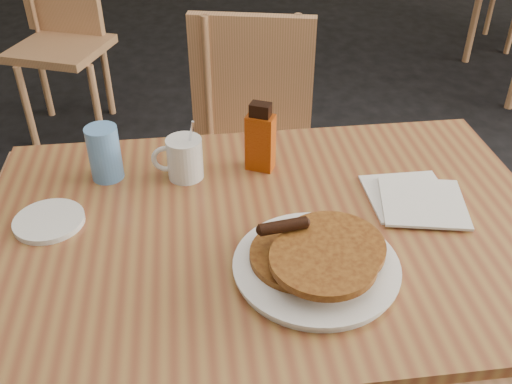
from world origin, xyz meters
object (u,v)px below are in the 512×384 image
(chair_main_far, at_px, (254,133))
(coffee_mug, at_px, (184,158))
(blue_tumbler, at_px, (104,153))
(chair_wall_extra, at_px, (60,22))
(syrup_bottle, at_px, (260,139))
(pancake_plate, at_px, (317,260))
(main_table, at_px, (269,242))

(chair_main_far, distance_m, coffee_mug, 0.65)
(blue_tumbler, bearing_deg, coffee_mug, -2.78)
(chair_wall_extra, bearing_deg, coffee_mug, -49.62)
(syrup_bottle, bearing_deg, blue_tumbler, -155.47)
(syrup_bottle, bearing_deg, chair_main_far, 110.14)
(chair_wall_extra, relative_size, coffee_mug, 6.04)
(pancake_plate, bearing_deg, coffee_mug, 127.69)
(chair_wall_extra, bearing_deg, pancake_plate, -46.77)
(pancake_plate, height_order, coffee_mug, coffee_mug)
(coffee_mug, distance_m, syrup_bottle, 0.18)
(syrup_bottle, xyz_separation_m, blue_tumbler, (-0.35, -0.02, -0.01))
(main_table, height_order, coffee_mug, coffee_mug)
(chair_main_far, xyz_separation_m, coffee_mug, (-0.19, -0.57, 0.26))
(coffee_mug, bearing_deg, blue_tumbler, 170.80)
(chair_main_far, height_order, syrup_bottle, syrup_bottle)
(blue_tumbler, bearing_deg, chair_main_far, 56.89)
(pancake_plate, relative_size, syrup_bottle, 1.85)
(pancake_plate, xyz_separation_m, syrup_bottle, (-0.08, 0.36, 0.05))
(main_table, height_order, blue_tumbler, blue_tumbler)
(main_table, distance_m, pancake_plate, 0.17)
(chair_wall_extra, height_order, syrup_bottle, syrup_bottle)
(chair_wall_extra, bearing_deg, blue_tumbler, -54.71)
(chair_main_far, distance_m, blue_tumbler, 0.72)
(syrup_bottle, bearing_deg, main_table, -67.35)
(main_table, bearing_deg, syrup_bottle, 90.98)
(chair_main_far, distance_m, syrup_bottle, 0.61)
(main_table, relative_size, coffee_mug, 8.35)
(chair_main_far, bearing_deg, chair_wall_extra, 137.04)
(chair_wall_extra, distance_m, blue_tumbler, 1.81)
(main_table, relative_size, syrup_bottle, 7.62)
(syrup_bottle, bearing_deg, pancake_plate, -55.64)
(chair_main_far, height_order, coffee_mug, chair_main_far)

